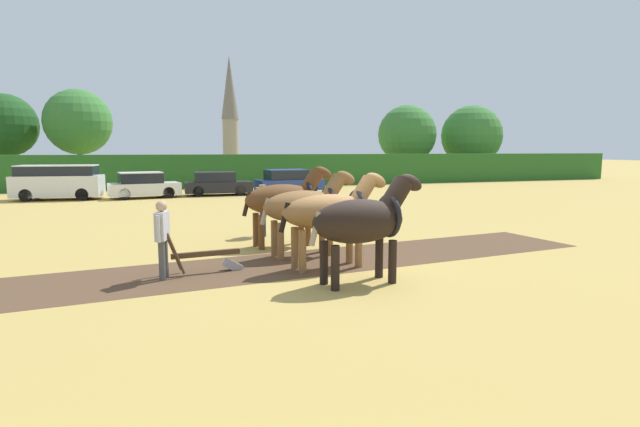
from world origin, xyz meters
TOP-DOWN VIEW (x-y plane):
  - ground_plane at (0.00, 0.00)m, footprint 240.00×240.00m
  - plowed_furrow_strip at (-3.99, 1.04)m, footprint 22.82×5.29m
  - hedgerow at (0.00, 27.86)m, footprint 74.71×1.48m
  - tree_left at (-15.27, 34.94)m, footprint 4.92×4.92m
  - tree_center_left at (-9.85, 33.67)m, footprint 5.15×5.15m
  - tree_center at (19.22, 33.27)m, footprint 5.63×5.63m
  - tree_center_right at (26.22, 32.72)m, footprint 6.03×6.03m
  - church_spire at (6.46, 62.10)m, footprint 2.47×2.47m
  - draft_horse_lead_left at (-0.25, -0.89)m, footprint 2.79×1.20m
  - draft_horse_lead_right at (-0.41, 0.65)m, footprint 2.91×1.11m
  - draft_horse_trail_left at (-0.58, 2.18)m, footprint 2.83×1.12m
  - draft_horse_trail_right at (-0.75, 3.71)m, footprint 2.90×1.18m
  - plow at (-3.20, 1.12)m, footprint 1.81×0.52m
  - farmer_at_plow at (-4.29, 0.82)m, footprint 0.34×0.67m
  - farmer_beside_team at (-1.04, 5.58)m, footprint 0.43×0.66m
  - parked_van at (-9.55, 21.29)m, footprint 4.84×2.53m
  - parked_car_left at (-4.96, 20.77)m, footprint 4.20×2.44m
  - parked_car_center_left at (-0.58, 21.25)m, footprint 4.18×1.96m
  - parked_car_center at (4.17, 21.73)m, footprint 4.59×2.33m

SIDE VIEW (x-z plane):
  - ground_plane at x=0.00m, z-range 0.00..0.00m
  - plowed_furrow_strip at x=-3.99m, z-range 0.00..0.01m
  - plow at x=-3.20m, z-range -0.24..0.89m
  - parked_car_center_left at x=-0.58m, z-range -0.02..1.44m
  - parked_car_center at x=4.17m, z-range -0.04..1.51m
  - parked_car_left at x=-4.96m, z-range -0.03..1.51m
  - farmer_beside_team at x=-1.04m, z-range 0.15..1.85m
  - parked_van at x=-9.55m, z-range 0.03..2.01m
  - farmer_at_plow at x=-4.29m, z-range 0.15..1.90m
  - hedgerow at x=0.00m, z-range 0.00..2.49m
  - draft_horse_trail_left at x=-0.58m, z-range 0.17..2.52m
  - draft_horse_lead_left at x=-0.25m, z-range 0.16..2.55m
  - draft_horse_lead_right at x=-0.41m, z-range 0.19..2.55m
  - draft_horse_trail_right at x=-0.75m, z-range 0.18..2.60m
  - tree_center_right at x=26.22m, z-range 0.61..7.86m
  - tree_center at x=19.22m, z-range 0.74..7.87m
  - tree_left at x=-15.27m, z-range 1.12..8.32m
  - tree_center_left at x=-9.85m, z-range 1.21..8.82m
  - church_spire at x=6.46m, z-range 0.37..16.38m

